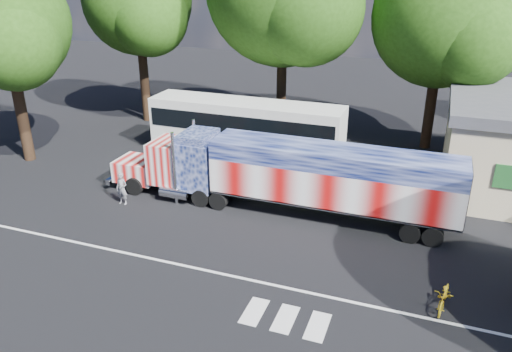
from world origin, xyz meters
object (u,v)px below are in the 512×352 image
(semi_truck, at_px, (287,174))
(coach_bus, at_px, (246,129))
(tree_ne_a, at_px, (445,18))
(bicycle, at_px, (444,297))
(tree_nw_a, at_px, (139,1))
(tree_w_a, at_px, (5,24))
(woman, at_px, (122,189))

(semi_truck, relative_size, coach_bus, 1.47)
(tree_ne_a, bearing_deg, semi_truck, -116.85)
(semi_truck, bearing_deg, tree_ne_a, 63.15)
(coach_bus, height_order, bicycle, coach_bus)
(coach_bus, relative_size, tree_nw_a, 0.95)
(semi_truck, relative_size, tree_w_a, 1.51)
(semi_truck, bearing_deg, woman, -165.31)
(semi_truck, xyz_separation_m, tree_ne_a, (6.39, 12.62, 6.61))
(woman, bearing_deg, coach_bus, 68.17)
(woman, bearing_deg, tree_ne_a, 45.21)
(coach_bus, relative_size, tree_ne_a, 0.96)
(coach_bus, xyz_separation_m, woman, (-3.60, -8.89, -1.04))
(woman, xyz_separation_m, bicycle, (16.25, -3.33, -0.39))
(tree_nw_a, bearing_deg, woman, -63.68)
(tree_ne_a, xyz_separation_m, tree_w_a, (-24.21, -11.40, -0.12))
(woman, bearing_deg, tree_nw_a, 116.53)
(semi_truck, xyz_separation_m, bicycle, (7.81, -5.55, -1.57))
(semi_truck, height_order, coach_bus, semi_truck)
(semi_truck, bearing_deg, tree_w_a, 176.08)
(semi_truck, distance_m, bicycle, 9.70)
(woman, bearing_deg, semi_truck, 14.90)
(bicycle, xyz_separation_m, tree_ne_a, (-1.42, 18.17, 8.17))
(tree_w_a, height_order, tree_nw_a, tree_nw_a)
(bicycle, relative_size, tree_nw_a, 0.14)
(coach_bus, bearing_deg, tree_nw_a, 154.75)
(semi_truck, height_order, bicycle, semi_truck)
(semi_truck, height_order, woman, semi_truck)
(woman, relative_size, bicycle, 0.94)
(tree_w_a, bearing_deg, semi_truck, -3.92)
(woman, height_order, tree_nw_a, tree_nw_a)
(coach_bus, relative_size, woman, 7.24)
(coach_bus, height_order, tree_ne_a, tree_ne_a)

